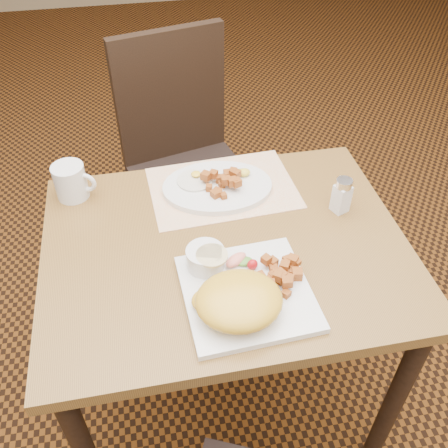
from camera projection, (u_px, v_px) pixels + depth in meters
ground at (225, 396)px, 1.75m from camera, size 8.00×8.00×0.00m
table at (226, 274)px, 1.31m from camera, size 0.90×0.70×0.75m
chair_far at (185, 153)px, 1.90m from camera, size 0.51×0.52×0.97m
placemat at (223, 188)px, 1.40m from camera, size 0.41×0.30×0.00m
plate_square at (247, 293)px, 1.11m from camera, size 0.29×0.29×0.02m
plate_oval at (217, 187)px, 1.39m from camera, size 0.32×0.25×0.02m
hollandaise_mound at (238, 301)px, 1.04m from camera, size 0.19×0.17×0.07m
ramekin at (206, 258)px, 1.15m from camera, size 0.09×0.10×0.05m
garnish_sq at (242, 261)px, 1.16m from camera, size 0.08×0.07×0.03m
fried_egg at (195, 180)px, 1.39m from camera, size 0.10×0.10×0.02m
garnish_ov at (243, 172)px, 1.41m from camera, size 0.05×0.04×0.02m
salt_shaker at (342, 195)px, 1.30m from camera, size 0.05×0.05×0.10m
coffee_mug at (71, 181)px, 1.34m from camera, size 0.11×0.09×0.10m
home_fries_sq at (281, 274)px, 1.12m from camera, size 0.12×0.12×0.04m
home_fries_ov at (224, 181)px, 1.36m from camera, size 0.11×0.11×0.04m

